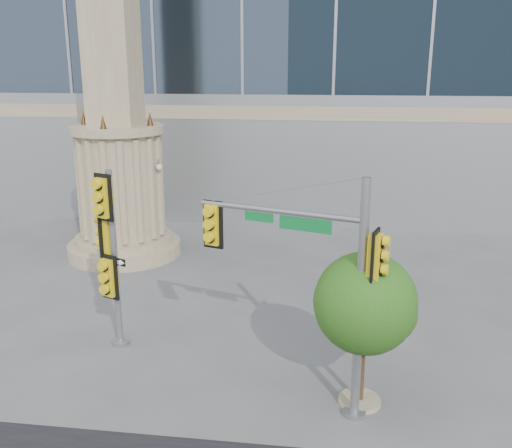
# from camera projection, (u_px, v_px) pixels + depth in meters

# --- Properties ---
(ground) EXTENTS (120.00, 120.00, 0.00)m
(ground) POSITION_uv_depth(u_px,v_px,m) (236.00, 387.00, 13.41)
(ground) COLOR #545456
(ground) RESTS_ON ground
(monument) EXTENTS (4.40, 4.40, 16.60)m
(monument) POSITION_uv_depth(u_px,v_px,m) (116.00, 114.00, 21.26)
(monument) COLOR gray
(monument) RESTS_ON ground
(main_signal_pole) EXTENTS (3.94, 1.56, 5.24)m
(main_signal_pole) POSITION_uv_depth(u_px,v_px,m) (317.00, 268.00, 11.84)
(main_signal_pole) COLOR slate
(main_signal_pole) RESTS_ON ground
(secondary_signal_pole) EXTENTS (0.82, 0.80, 4.80)m
(secondary_signal_pole) POSITION_uv_depth(u_px,v_px,m) (109.00, 246.00, 14.62)
(secondary_signal_pole) COLOR slate
(secondary_signal_pole) RESTS_ON ground
(street_tree) EXTENTS (2.26, 2.21, 3.53)m
(street_tree) POSITION_uv_depth(u_px,v_px,m) (367.00, 307.00, 12.17)
(street_tree) COLOR gray
(street_tree) RESTS_ON ground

